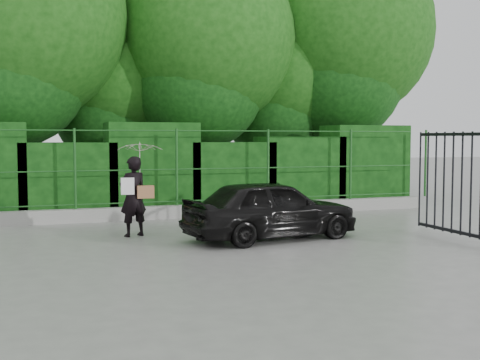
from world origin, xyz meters
name	(u,v)px	position (x,y,z in m)	size (l,w,h in m)	color
ground	(216,254)	(0.00, 0.00, 0.00)	(80.00, 80.00, 0.00)	gray
kerb	(160,212)	(0.00, 4.50, 0.15)	(14.00, 0.25, 0.30)	#9E9E99
fence	(169,167)	(0.22, 4.50, 1.20)	(14.13, 0.06, 1.80)	#1C511C
hedge	(152,173)	(0.01, 5.50, 1.02)	(14.20, 1.20, 2.25)	black
trees	(175,42)	(1.14, 7.74, 4.62)	(17.10, 6.15, 8.08)	black
gate	(480,178)	(4.60, -0.72, 1.19)	(0.22, 2.33, 2.36)	black
woman	(138,174)	(-0.88, 2.25, 1.19)	(0.91, 0.89, 1.81)	black
car	(271,209)	(1.38, 1.06, 0.56)	(1.33, 3.31, 1.13)	black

